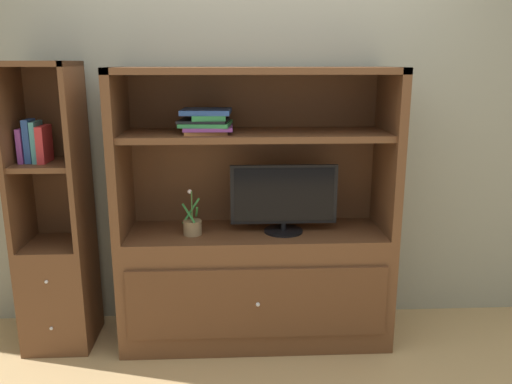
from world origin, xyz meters
The scene contains 8 objects.
ground_plane centered at (0.00, 0.00, 0.00)m, with size 8.00×8.00×0.00m, color tan.
painted_rear_wall centered at (0.00, 0.75, 1.40)m, with size 6.00×0.10×2.80m, color gray.
media_console centered at (0.00, 0.41, 0.52)m, with size 1.59×0.53×1.64m.
tv_monitor centered at (0.16, 0.37, 0.90)m, with size 0.62×0.23×0.40m.
potted_plant centered at (-0.37, 0.35, 0.74)m, with size 0.11×0.12×0.27m.
magazine_stack centered at (-0.28, 0.40, 1.34)m, with size 0.31×0.34×0.13m.
bookshelf_tall centered at (-1.17, 0.41, 0.57)m, with size 0.38×0.41×1.67m.
upright_book_row centered at (-1.23, 0.40, 1.22)m, with size 0.15×0.16×0.24m.
Camera 1 is at (-0.14, -2.51, 1.66)m, focal length 36.20 mm.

